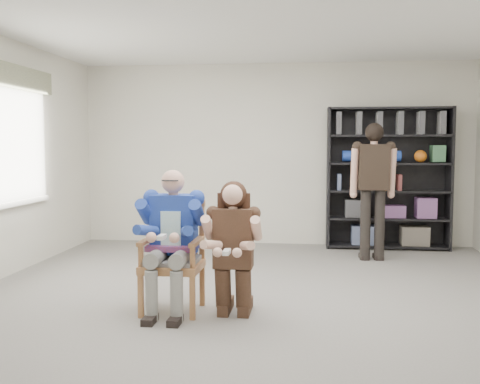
% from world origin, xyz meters
% --- Properties ---
extents(room_shell, '(6.00, 7.00, 2.80)m').
position_xyz_m(room_shell, '(0.00, 0.00, 1.40)').
color(room_shell, white).
rests_on(room_shell, ground).
extents(floor, '(6.00, 7.00, 0.01)m').
position_xyz_m(floor, '(0.00, 0.00, 0.00)').
color(floor, slate).
rests_on(floor, ground).
extents(window_left, '(0.16, 2.00, 1.75)m').
position_xyz_m(window_left, '(-2.95, 1.00, 1.63)').
color(window_left, white).
rests_on(window_left, room_shell).
extents(armchair, '(0.60, 0.58, 1.02)m').
position_xyz_m(armchair, '(-0.73, -0.24, 0.51)').
color(armchair, '#A37845').
rests_on(armchair, floor).
extents(seated_man, '(0.58, 0.80, 1.33)m').
position_xyz_m(seated_man, '(-0.73, -0.24, 0.66)').
color(seated_man, navy).
rests_on(seated_man, floor).
extents(kneeling_woman, '(0.52, 0.82, 1.22)m').
position_xyz_m(kneeling_woman, '(-0.15, -0.36, 0.61)').
color(kneeling_woman, '#3D291B').
rests_on(kneeling_woman, floor).
extents(bookshelf, '(1.80, 0.38, 2.10)m').
position_xyz_m(bookshelf, '(1.70, 3.28, 1.05)').
color(bookshelf, black).
rests_on(bookshelf, floor).
extents(standing_man, '(0.59, 0.36, 1.83)m').
position_xyz_m(standing_man, '(1.38, 2.37, 0.91)').
color(standing_man, black).
rests_on(standing_man, floor).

